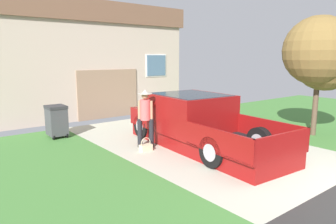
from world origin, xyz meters
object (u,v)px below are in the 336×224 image
pickup_truck (194,122)px  handbag (146,147)px  house_with_garage (74,60)px  person_with_hat (145,114)px  front_yard_tree (322,55)px  wheeled_trash_bin (57,120)px

pickup_truck → handbag: size_ratio=13.83×
house_with_garage → person_with_hat: bearing=-96.6°
front_yard_tree → person_with_hat: bearing=155.2°
pickup_truck → wheeled_trash_bin: 4.70m
pickup_truck → wheeled_trash_bin: pickup_truck is taller
handbag → wheeled_trash_bin: size_ratio=0.37×
handbag → person_with_hat: bearing=56.0°
person_with_hat → house_with_garage: (0.89, 7.76, 1.56)m
pickup_truck → house_with_garage: 8.68m
person_with_hat → pickup_truck: bearing=13.5°
front_yard_tree → wheeled_trash_bin: front_yard_tree is taller
house_with_garage → front_yard_tree: size_ratio=2.34×
pickup_truck → person_with_hat: 1.53m
pickup_truck → person_with_hat: size_ratio=3.19×
handbag → house_with_garage: 8.53m
wheeled_trash_bin → front_yard_tree: bearing=-37.0°
wheeled_trash_bin → person_with_hat: bearing=-59.1°
person_with_hat → handbag: person_with_hat is taller
handbag → house_with_garage: bearing=82.1°
house_with_garage → front_yard_tree: bearing=-66.2°
person_with_hat → house_with_garage: house_with_garage is taller
person_with_hat → front_yard_tree: (5.42, -2.51, 1.78)m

